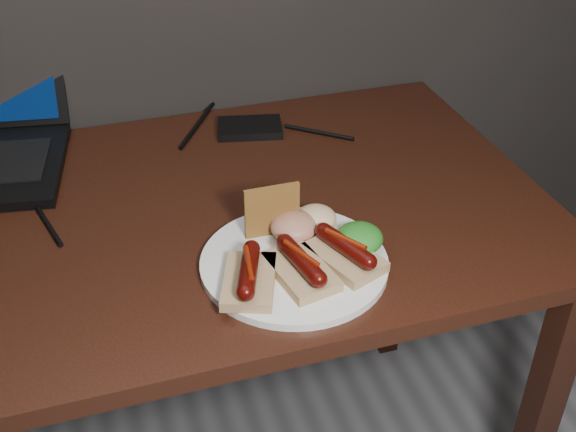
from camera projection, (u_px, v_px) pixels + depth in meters
The scene contains 11 objects.
desk at pixel (128, 267), 1.20m from camera, with size 1.40×0.70×0.75m.
hard_drive at pixel (250, 128), 1.40m from camera, with size 0.12×0.08×0.02m, color black.
desk_cables at pixel (104, 170), 1.27m from camera, with size 0.91×0.43×0.01m.
plate at pixel (294, 263), 1.05m from camera, with size 0.28×0.28×0.01m, color white.
bread_sausage_left at pixel (249, 276), 0.99m from camera, with size 0.10×0.13×0.04m.
bread_sausage_center at pixel (301, 267), 1.01m from camera, with size 0.09×0.13×0.04m.
bread_sausage_right at pixel (345, 252), 1.04m from camera, with size 0.11×0.13×0.04m.
crispbread at pixel (272, 211), 1.08m from camera, with size 0.09×0.01×0.09m, color #A6752D.
salad_greens at pixel (360, 238), 1.06m from camera, with size 0.07×0.07×0.04m, color #105416.
salsa_mound at pixel (294, 226), 1.09m from camera, with size 0.07×0.07×0.04m, color maroon.
coleslaw_mound at pixel (316, 218), 1.11m from camera, with size 0.06×0.06×0.04m, color beige.
Camera 1 is at (-0.03, 0.41, 1.41)m, focal length 45.00 mm.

